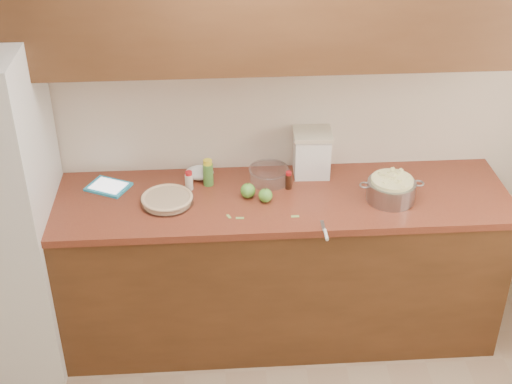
{
  "coord_description": "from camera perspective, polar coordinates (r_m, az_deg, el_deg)",
  "views": [
    {
      "loc": [
        -0.25,
        -1.71,
        2.91
      ],
      "look_at": [
        -0.03,
        1.43,
        0.98
      ],
      "focal_mm": 50.0,
      "sensor_mm": 36.0,
      "label": 1
    }
  ],
  "objects": [
    {
      "name": "room_shell",
      "position": [
        2.36,
        3.22,
        -11.48
      ],
      "size": [
        3.6,
        3.6,
        3.6
      ],
      "color": "#A08567",
      "rests_on": "ground"
    },
    {
      "name": "counter_run",
      "position": [
        4.03,
        0.44,
        -5.91
      ],
      "size": [
        2.64,
        0.68,
        0.92
      ],
      "color": "#573118",
      "rests_on": "ground"
    },
    {
      "name": "pie",
      "position": [
        3.72,
        -7.13,
        -0.61
      ],
      "size": [
        0.28,
        0.28,
        0.04
      ],
      "rotation": [
        0.0,
        0.0,
        -0.0
      ],
      "color": "silver",
      "rests_on": "counter_run"
    },
    {
      "name": "colander",
      "position": [
        3.77,
        10.76,
        0.19
      ],
      "size": [
        0.34,
        0.25,
        0.13
      ],
      "rotation": [
        0.0,
        0.0,
        -0.0
      ],
      "color": "gray",
      "rests_on": "counter_run"
    },
    {
      "name": "flour_canister",
      "position": [
        3.93,
        4.47,
        3.21
      ],
      "size": [
        0.22,
        0.22,
        0.26
      ],
      "rotation": [
        0.0,
        0.0,
        -0.04
      ],
      "color": "white",
      "rests_on": "counter_run"
    },
    {
      "name": "tablet",
      "position": [
        3.92,
        -11.72,
        0.42
      ],
      "size": [
        0.26,
        0.24,
        0.02
      ],
      "rotation": [
        0.0,
        0.0,
        -0.47
      ],
      "color": "#2BA6D0",
      "rests_on": "counter_run"
    },
    {
      "name": "paring_knife",
      "position": [
        3.48,
        5.58,
        -3.31
      ],
      "size": [
        0.02,
        0.18,
        0.02
      ],
      "rotation": [
        0.0,
        0.0,
        -0.01
      ],
      "color": "gray",
      "rests_on": "counter_run"
    },
    {
      "name": "lemon_bottle",
      "position": [
        3.84,
        -3.86,
        1.53
      ],
      "size": [
        0.06,
        0.06,
        0.15
      ],
      "rotation": [
        0.0,
        0.0,
        -0.34
      ],
      "color": "#4C8C38",
      "rests_on": "counter_run"
    },
    {
      "name": "cinnamon_shaker",
      "position": [
        3.82,
        -5.38,
        0.9
      ],
      "size": [
        0.04,
        0.04,
        0.11
      ],
      "rotation": [
        0.0,
        0.0,
        0.2
      ],
      "color": "beige",
      "rests_on": "counter_run"
    },
    {
      "name": "vanilla_bottle",
      "position": [
        3.81,
        2.62,
        0.92
      ],
      "size": [
        0.04,
        0.04,
        0.1
      ],
      "rotation": [
        0.0,
        0.0,
        0.03
      ],
      "color": "black",
      "rests_on": "counter_run"
    },
    {
      "name": "mixing_bowl",
      "position": [
        3.88,
        1.04,
        1.43
      ],
      "size": [
        0.22,
        0.22,
        0.08
      ],
      "rotation": [
        0.0,
        0.0,
        -0.4
      ],
      "color": "silver",
      "rests_on": "counter_run"
    },
    {
      "name": "paper_towel",
      "position": [
        3.93,
        -4.54,
        1.56
      ],
      "size": [
        0.19,
        0.17,
        0.07
      ],
      "primitive_type": "ellipsoid",
      "rotation": [
        0.0,
        0.0,
        0.33
      ],
      "color": "white",
      "rests_on": "counter_run"
    },
    {
      "name": "apple_left",
      "position": [
        3.74,
        -0.65,
        0.11
      ],
      "size": [
        0.08,
        0.08,
        0.09
      ],
      "color": "#59A334",
      "rests_on": "counter_run"
    },
    {
      "name": "apple_center",
      "position": [
        3.7,
        0.76,
        -0.27
      ],
      "size": [
        0.07,
        0.07,
        0.09
      ],
      "color": "#59A334",
      "rests_on": "counter_run"
    },
    {
      "name": "peel_a",
      "position": [
        3.6,
        -2.2,
        -1.96
      ],
      "size": [
        0.03,
        0.04,
        0.0
      ],
      "primitive_type": "cube",
      "rotation": [
        0.0,
        0.0,
        -1.16
      ],
      "color": "#89A952",
      "rests_on": "counter_run"
    },
    {
      "name": "peel_b",
      "position": [
        3.59,
        -1.3,
        -2.1
      ],
      "size": [
        0.04,
        0.02,
        0.0
      ],
      "primitive_type": "cube",
      "rotation": [
        0.0,
        0.0,
        -0.06
      ],
      "color": "#89A952",
      "rests_on": "counter_run"
    },
    {
      "name": "peel_c",
      "position": [
        3.61,
        3.15,
        -1.96
      ],
      "size": [
        0.04,
        0.02,
        0.0
      ],
      "primitive_type": "cube",
      "rotation": [
        0.0,
        0.0,
        0.01
      ],
      "color": "#89A952",
      "rests_on": "counter_run"
    }
  ]
}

